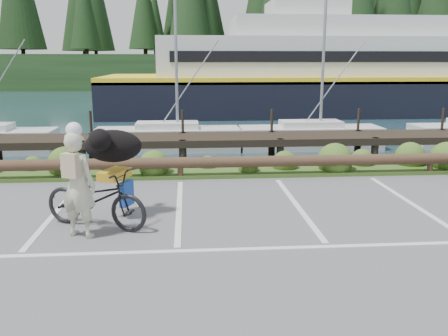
{
  "coord_description": "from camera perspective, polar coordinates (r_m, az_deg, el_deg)",
  "views": [
    {
      "loc": [
        0.21,
        -7.9,
        3.14
      ],
      "look_at": [
        0.9,
        1.03,
        1.1
      ],
      "focal_mm": 38.0,
      "sensor_mm": 36.0,
      "label": 1
    }
  ],
  "objects": [
    {
      "name": "ground",
      "position": [
        8.5,
        -5.61,
        -8.91
      ],
      "size": [
        72.0,
        72.0,
        0.0
      ],
      "primitive_type": "plane",
      "color": "#535255"
    },
    {
      "name": "dog",
      "position": [
        9.71,
        -13.19,
        2.59
      ],
      "size": [
        0.97,
        1.26,
        0.66
      ],
      "primitive_type": "ellipsoid",
      "rotation": [
        0.0,
        0.0,
        1.16
      ],
      "color": "black",
      "rests_on": "bicycle"
    },
    {
      "name": "vegetation_strip",
      "position": [
        13.56,
        -5.21,
        -0.39
      ],
      "size": [
        34.0,
        1.6,
        0.1
      ],
      "primitive_type": "cube",
      "color": "#3D5B21",
      "rests_on": "ground"
    },
    {
      "name": "cyclist",
      "position": [
        8.85,
        -17.19,
        -1.96
      ],
      "size": [
        0.83,
        0.71,
        1.94
      ],
      "primitive_type": "imported",
      "rotation": [
        0.0,
        0.0,
        2.73
      ],
      "color": "beige",
      "rests_on": "ground"
    },
    {
      "name": "log_rail",
      "position": [
        12.89,
        -5.24,
        -1.32
      ],
      "size": [
        32.0,
        0.3,
        0.6
      ],
      "primitive_type": null,
      "color": "#443021",
      "rests_on": "ground"
    },
    {
      "name": "harbor_backdrop",
      "position": [
        86.37,
        -4.39,
        10.72
      ],
      "size": [
        170.0,
        160.0,
        30.0
      ],
      "color": "#19333D",
      "rests_on": "ground"
    },
    {
      "name": "bicycle",
      "position": [
        9.35,
        -15.19,
        -3.58
      ],
      "size": [
        2.3,
        1.57,
        1.14
      ],
      "primitive_type": "imported",
      "rotation": [
        0.0,
        0.0,
        1.16
      ],
      "color": "black",
      "rests_on": "ground"
    }
  ]
}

